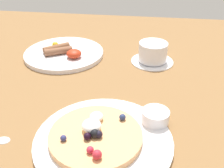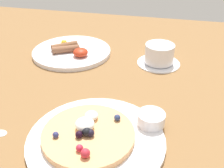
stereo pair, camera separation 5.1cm
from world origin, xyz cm
name	(u,v)px [view 1 (the left image)]	position (x,y,z in cm)	size (l,w,h in cm)	color
ground_plane	(92,101)	(0.00, 0.00, -1.50)	(179.40, 131.12, 3.00)	brown
pancake_plate	(103,141)	(5.65, -15.87, 0.55)	(27.29, 27.29, 1.09)	white
pancake_with_berries	(95,135)	(4.13, -16.08, 1.99)	(18.25, 18.25, 3.64)	#E4A46A
syrup_ramekin	(155,116)	(15.66, -9.20, 2.45)	(5.81, 5.81, 2.64)	white
breakfast_plate	(64,54)	(-13.27, 21.62, 0.67)	(25.20, 25.20, 1.34)	white
fried_breakfast	(62,50)	(-13.51, 20.60, 2.36)	(14.00, 12.18, 2.71)	brown
coffee_saucer	(152,61)	(14.89, 20.91, 0.31)	(12.93, 12.93, 0.61)	white
coffee_cup	(153,51)	(14.88, 21.06, 3.53)	(8.65, 11.62, 5.62)	white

